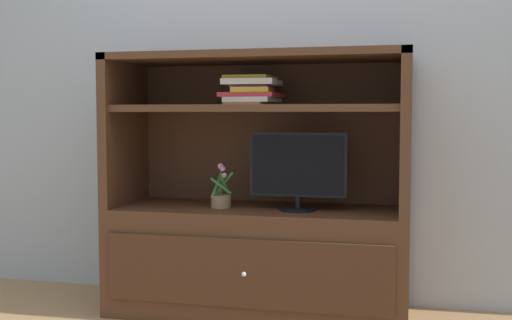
% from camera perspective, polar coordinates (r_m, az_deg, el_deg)
% --- Properties ---
extents(painted_rear_wall, '(6.00, 0.10, 2.80)m').
position_cam_1_polar(painted_rear_wall, '(3.66, 1.49, 9.83)').
color(painted_rear_wall, '#9EA8B2').
rests_on(painted_rear_wall, ground_plane).
extents(media_console, '(1.53, 0.58, 1.34)m').
position_cam_1_polar(media_console, '(3.36, 0.23, -6.14)').
color(media_console, '#4C2D1C').
rests_on(media_console, ground_plane).
extents(tv_monitor, '(0.49, 0.19, 0.39)m').
position_cam_1_polar(tv_monitor, '(3.22, 3.73, -0.80)').
color(tv_monitor, black).
rests_on(tv_monitor, media_console).
extents(potted_plant, '(0.12, 0.11, 0.23)m').
position_cam_1_polar(potted_plant, '(3.33, -3.11, -3.34)').
color(potted_plant, '#8C7251').
rests_on(potted_plant, media_console).
extents(magazine_stack, '(0.28, 0.37, 0.15)m').
position_cam_1_polar(magazine_stack, '(3.31, -0.30, 6.15)').
color(magazine_stack, '#A56638').
rests_on(magazine_stack, media_console).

